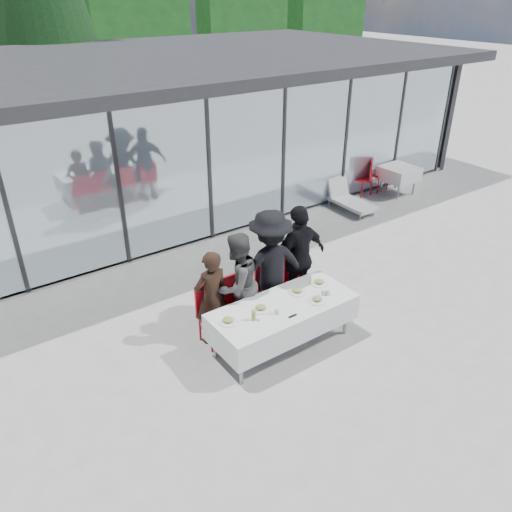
{
  "coord_description": "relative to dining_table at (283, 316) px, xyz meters",
  "views": [
    {
      "loc": [
        -3.89,
        -4.63,
        4.95
      ],
      "look_at": [
        0.23,
        1.2,
        1.06
      ],
      "focal_mm": 35.0,
      "sensor_mm": 36.0,
      "label": 1
    }
  ],
  "objects": [
    {
      "name": "folded_eyeglasses",
      "position": [
        -0.07,
        -0.31,
        0.22
      ],
      "size": [
        0.14,
        0.03,
        0.01
      ],
      "primitive_type": "cube",
      "color": "black",
      "rests_on": "dining_table"
    },
    {
      "name": "plate_extra",
      "position": [
        0.48,
        -0.21,
        0.24
      ],
      "size": [
        0.28,
        0.28,
        0.07
      ],
      "color": "silver",
      "rests_on": "dining_table"
    },
    {
      "name": "plate_a",
      "position": [
        -0.91,
        0.11,
        0.24
      ],
      "size": [
        0.28,
        0.28,
        0.07
      ],
      "color": "silver",
      "rests_on": "dining_table"
    },
    {
      "name": "diner_chair_b",
      "position": [
        -0.34,
        0.75,
        -0.0
      ],
      "size": [
        0.44,
        0.44,
        0.97
      ],
      "color": "red",
      "rests_on": "ground"
    },
    {
      "name": "drinking_glasses",
      "position": [
        0.39,
        -0.15,
        0.26
      ],
      "size": [
        1.02,
        0.12,
        0.1
      ],
      "color": "silver",
      "rests_on": "dining_table"
    },
    {
      "name": "juice_bottle",
      "position": [
        -0.58,
        -0.06,
        0.29
      ],
      "size": [
        0.06,
        0.06,
        0.16
      ],
      "primitive_type": "cylinder",
      "color": "#87A946",
      "rests_on": "dining_table"
    },
    {
      "name": "plate_c",
      "position": [
        0.39,
        0.15,
        0.24
      ],
      "size": [
        0.28,
        0.28,
        0.07
      ],
      "color": "silver",
      "rests_on": "dining_table"
    },
    {
      "name": "pavilion",
      "position": [
        1.99,
        7.98,
        1.61
      ],
      "size": [
        14.8,
        8.8,
        3.44
      ],
      "color": "gray",
      "rests_on": "ground"
    },
    {
      "name": "diner_d",
      "position": [
        0.9,
        0.74,
        0.4
      ],
      "size": [
        1.13,
        1.13,
        1.87
      ],
      "primitive_type": "imported",
      "rotation": [
        0.0,
        0.0,
        3.18
      ],
      "color": "black",
      "rests_on": "ground"
    },
    {
      "name": "dining_table",
      "position": [
        0.0,
        0.0,
        0.0
      ],
      "size": [
        2.26,
        0.96,
        0.75
      ],
      "color": "silver",
      "rests_on": "ground"
    },
    {
      "name": "plate_b",
      "position": [
        -0.35,
        0.1,
        0.24
      ],
      "size": [
        0.28,
        0.28,
        0.07
      ],
      "color": "silver",
      "rests_on": "dining_table"
    },
    {
      "name": "diner_a",
      "position": [
        -0.8,
        0.74,
        0.25
      ],
      "size": [
        0.57,
        0.57,
        1.57
      ],
      "primitive_type": "imported",
      "rotation": [
        0.0,
        0.0,
        3.15
      ],
      "color": "black",
      "rests_on": "ground"
    },
    {
      "name": "plate_d",
      "position": [
        0.84,
        0.14,
        0.24
      ],
      "size": [
        0.28,
        0.28,
        0.07
      ],
      "color": "silver",
      "rests_on": "dining_table"
    },
    {
      "name": "diner_b",
      "position": [
        -0.34,
        0.74,
        0.32
      ],
      "size": [
        1.04,
        1.04,
        1.71
      ],
      "primitive_type": "imported",
      "rotation": [
        0.0,
        0.0,
        3.44
      ],
      "color": "#474747",
      "rests_on": "ground"
    },
    {
      "name": "ground",
      "position": [
        -0.02,
        -0.19,
        -0.54
      ],
      "size": [
        90.0,
        90.0,
        0.0
      ],
      "primitive_type": "plane",
      "color": "#A19E99",
      "rests_on": "ground"
    },
    {
      "name": "spare_table_right",
      "position": [
        6.49,
        3.32,
        0.02
      ],
      "size": [
        0.86,
        0.86,
        0.74
      ],
      "color": "silver",
      "rests_on": "ground"
    },
    {
      "name": "diner_c",
      "position": [
        0.3,
        0.74,
        0.43
      ],
      "size": [
        1.48,
        1.48,
        1.93
      ],
      "primitive_type": "imported",
      "rotation": [
        0.0,
        0.0,
        2.93
      ],
      "color": "black",
      "rests_on": "ground"
    },
    {
      "name": "diner_chair_d",
      "position": [
        0.9,
        0.75,
        -0.0
      ],
      "size": [
        0.44,
        0.44,
        0.97
      ],
      "color": "red",
      "rests_on": "ground"
    },
    {
      "name": "diner_chair_c",
      "position": [
        0.3,
        0.75,
        -0.0
      ],
      "size": [
        0.44,
        0.44,
        0.97
      ],
      "color": "red",
      "rests_on": "ground"
    },
    {
      "name": "spare_chair_a",
      "position": [
        6.22,
        3.88,
        -0.0
      ],
      "size": [
        0.55,
        0.55,
        0.97
      ],
      "color": "red",
      "rests_on": "ground"
    },
    {
      "name": "spare_chair_b",
      "position": [
        5.7,
        3.74,
        -0.0
      ],
      "size": [
        0.62,
        0.62,
        0.97
      ],
      "color": "red",
      "rests_on": "ground"
    },
    {
      "name": "diner_chair_a",
      "position": [
        -0.8,
        0.75,
        -0.0
      ],
      "size": [
        0.44,
        0.44,
        0.97
      ],
      "color": "red",
      "rests_on": "ground"
    },
    {
      "name": "lounger",
      "position": [
        4.69,
        3.37,
        -0.28
      ],
      "size": [
        0.63,
        1.34,
        0.72
      ],
      "color": "silver",
      "rests_on": "ground"
    }
  ]
}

